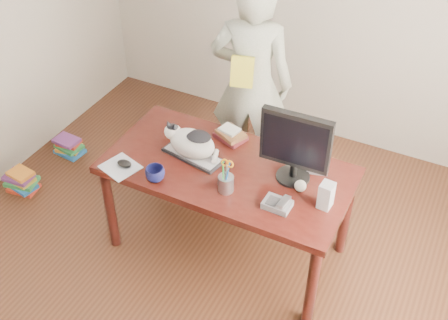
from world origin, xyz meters
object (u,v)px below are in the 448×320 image
speaker (326,195)px  person (251,84)px  keyboard (193,155)px  phone (278,204)px  baseball (300,186)px  book_pile_a (22,181)px  mouse (124,164)px  cat (190,142)px  pen_cup (226,182)px  book_pile_b (69,146)px  desk (233,178)px  monitor (295,144)px  book_stack (231,135)px  coffee_mug (155,174)px  calculator (318,163)px

speaker → person: size_ratio=0.10×
keyboard → phone: 0.71m
phone → baseball: 0.21m
book_pile_a → mouse: bearing=-4.5°
keyboard → cat: 0.11m
cat → person: size_ratio=0.24×
pen_cup → book_pile_a: 1.98m
keyboard → person: size_ratio=0.25×
book_pile_b → baseball: bearing=-8.8°
desk → baseball: bearing=-8.2°
keyboard → book_pile_b: (-1.47, 0.35, -0.69)m
desk → speaker: size_ratio=9.29×
monitor → speaker: bearing=-29.3°
phone → speaker: (0.25, 0.13, 0.06)m
desk → mouse: (-0.60, -0.37, 0.17)m
cat → mouse: 0.45m
phone → baseball: (0.07, 0.20, 0.01)m
baseball → book_pile_b: bearing=171.2°
phone → book_pile_b: 2.32m
book_stack → book_pile_a: (-1.63, -0.49, -0.70)m
pen_cup → book_pile_a: (-1.84, -0.00, -0.73)m
coffee_mug → person: bearing=83.5°
book_pile_b → desk: bearing=-9.0°
calculator → pen_cup: bearing=-147.9°
pen_cup → phone: bearing=1.0°
monitor → pen_cup: bearing=-141.2°
monitor → calculator: bearing=60.0°
person → book_pile_a: bearing=19.4°
book_stack → mouse: bearing=-108.4°
desk → book_pile_b: size_ratio=6.20×
monitor → pen_cup: 0.48m
cat → book_stack: bearing=72.4°
calculator → book_pile_a: bearing=176.2°
desk → calculator: bearing=20.8°
book_stack → book_pile_a: 1.84m
coffee_mug → book_pile_b: bearing=154.3°
mouse → book_pile_a: (-1.15, 0.09, -0.69)m
book_stack → person: size_ratio=0.14×
phone → book_stack: bearing=140.6°
coffee_mug → speaker: size_ratio=0.71×
desk → book_pile_b: (-1.72, 0.27, -0.53)m
phone → book_pile_a: phone is taller
desk → pen_cup: bearing=-72.4°
desk → book_stack: (-0.12, 0.21, 0.18)m
speaker → mouse: bearing=-164.8°
cat → mouse: cat is taller
keyboard → mouse: bearing=-130.6°
monitor → calculator: monitor is taller
monitor → book_pile_b: 2.35m
pen_cup → coffee_mug: size_ratio=2.03×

